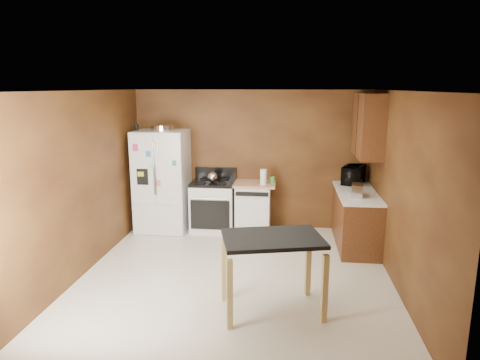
% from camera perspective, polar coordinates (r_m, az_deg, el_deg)
% --- Properties ---
extents(floor, '(4.50, 4.50, 0.00)m').
position_cam_1_polar(floor, '(6.00, -0.64, -12.79)').
color(floor, silver).
rests_on(floor, ground).
extents(ceiling, '(4.50, 4.50, 0.00)m').
position_cam_1_polar(ceiling, '(5.43, -0.70, 11.82)').
color(ceiling, white).
rests_on(ceiling, ground).
extents(wall_back, '(4.20, 0.00, 4.20)m').
position_cam_1_polar(wall_back, '(7.78, 1.41, 2.73)').
color(wall_back, brown).
rests_on(wall_back, ground).
extents(wall_front, '(4.20, 0.00, 4.20)m').
position_cam_1_polar(wall_front, '(3.47, -5.40, -9.74)').
color(wall_front, brown).
rests_on(wall_front, ground).
extents(wall_left, '(0.00, 4.50, 4.50)m').
position_cam_1_polar(wall_left, '(6.20, -20.29, -0.53)').
color(wall_left, brown).
rests_on(wall_left, ground).
extents(wall_right, '(0.00, 4.50, 4.50)m').
position_cam_1_polar(wall_right, '(5.72, 20.69, -1.60)').
color(wall_right, brown).
rests_on(wall_right, ground).
extents(roasting_pan, '(0.40, 0.40, 0.10)m').
position_cam_1_polar(roasting_pan, '(7.58, -10.22, 6.86)').
color(roasting_pan, silver).
rests_on(roasting_pan, refrigerator).
extents(pen_cup, '(0.07, 0.07, 0.11)m').
position_cam_1_polar(pen_cup, '(7.71, -13.62, 6.83)').
color(pen_cup, black).
rests_on(pen_cup, refrigerator).
extents(kettle, '(0.18, 0.18, 0.18)m').
position_cam_1_polar(kettle, '(7.53, -3.69, 0.37)').
color(kettle, silver).
rests_on(kettle, gas_range).
extents(paper_towel, '(0.13, 0.13, 0.27)m').
position_cam_1_polar(paper_towel, '(7.39, 3.14, 0.40)').
color(paper_towel, white).
rests_on(paper_towel, dishwasher).
extents(green_canister, '(0.12, 0.12, 0.10)m').
position_cam_1_polar(green_canister, '(7.58, 4.36, 0.06)').
color(green_canister, green).
rests_on(green_canister, dishwasher).
extents(toaster, '(0.21, 0.30, 0.20)m').
position_cam_1_polar(toaster, '(6.78, 15.37, -1.34)').
color(toaster, silver).
rests_on(toaster, right_cabinets).
extents(microwave, '(0.55, 0.63, 0.29)m').
position_cam_1_polar(microwave, '(7.67, 14.89, 0.62)').
color(microwave, black).
rests_on(microwave, right_cabinets).
extents(refrigerator, '(0.90, 0.80, 1.80)m').
position_cam_1_polar(refrigerator, '(7.77, -10.32, -0.12)').
color(refrigerator, white).
rests_on(refrigerator, ground).
extents(gas_range, '(0.76, 0.68, 1.10)m').
position_cam_1_polar(gas_range, '(7.72, -3.58, -3.37)').
color(gas_range, white).
rests_on(gas_range, ground).
extents(dishwasher, '(0.78, 0.63, 0.89)m').
position_cam_1_polar(dishwasher, '(7.66, 1.78, -3.56)').
color(dishwasher, white).
rests_on(dishwasher, ground).
extents(right_cabinets, '(0.63, 1.58, 2.45)m').
position_cam_1_polar(right_cabinets, '(7.16, 15.65, -1.38)').
color(right_cabinets, brown).
rests_on(right_cabinets, ground).
extents(island, '(1.25, 0.98, 0.91)m').
position_cam_1_polar(island, '(4.90, 4.35, -9.17)').
color(island, black).
rests_on(island, ground).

